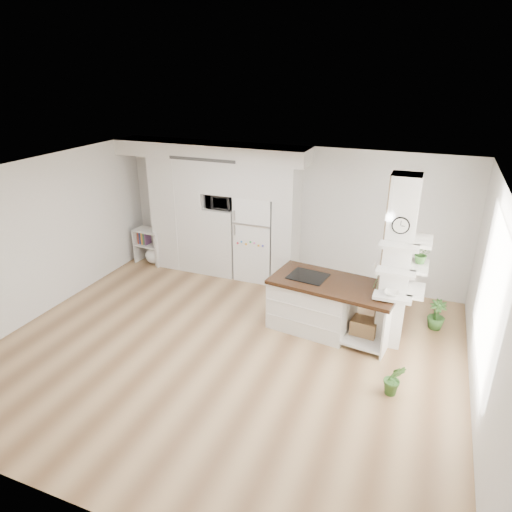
{
  "coord_description": "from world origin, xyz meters",
  "views": [
    {
      "loc": [
        2.65,
        -5.36,
        4.08
      ],
      "look_at": [
        0.16,
        0.9,
        1.26
      ],
      "focal_mm": 32.0,
      "sensor_mm": 36.0,
      "label": 1
    }
  ],
  "objects_px": {
    "bookshelf": "(151,249)",
    "refrigerator": "(257,237)",
    "floor_plant_a": "(394,379)",
    "kitchen_island": "(319,303)"
  },
  "relations": [
    {
      "from": "bookshelf",
      "to": "refrigerator",
      "type": "bearing_deg",
      "value": 9.04
    },
    {
      "from": "refrigerator",
      "to": "floor_plant_a",
      "type": "bearing_deg",
      "value": -42.3
    },
    {
      "from": "bookshelf",
      "to": "floor_plant_a",
      "type": "xyz_separation_m",
      "value": [
        5.5,
        -2.59,
        -0.09
      ]
    },
    {
      "from": "refrigerator",
      "to": "kitchen_island",
      "type": "relative_size",
      "value": 0.83
    },
    {
      "from": "refrigerator",
      "to": "bookshelf",
      "type": "height_order",
      "value": "refrigerator"
    },
    {
      "from": "floor_plant_a",
      "to": "kitchen_island",
      "type": "bearing_deg",
      "value": 136.73
    },
    {
      "from": "kitchen_island",
      "to": "floor_plant_a",
      "type": "bearing_deg",
      "value": -35.58
    },
    {
      "from": "kitchen_island",
      "to": "bookshelf",
      "type": "relative_size",
      "value": 2.73
    },
    {
      "from": "floor_plant_a",
      "to": "bookshelf",
      "type": "bearing_deg",
      "value": 154.76
    },
    {
      "from": "kitchen_island",
      "to": "floor_plant_a",
      "type": "distance_m",
      "value": 1.87
    }
  ]
}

